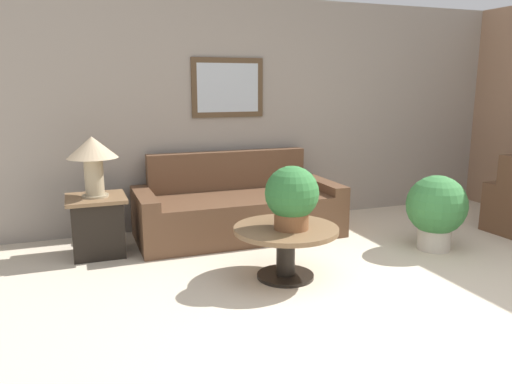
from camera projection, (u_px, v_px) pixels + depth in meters
The scene contains 8 objects.
ground_plane at pixel (444, 322), 3.50m from camera, with size 20.00×20.00×0.00m, color beige.
wall_back at pixel (278, 112), 5.99m from camera, with size 7.92×0.09×2.60m.
couch_main at pixel (238, 210), 5.47m from camera, with size 2.20×0.95×0.89m.
coffee_table at pixel (286, 241), 4.24m from camera, with size 0.89×0.89×0.45m.
side_table at pixel (98, 225), 4.84m from camera, with size 0.56×0.56×0.58m.
table_lamp at pixel (93, 154), 4.69m from camera, with size 0.47×0.47×0.58m.
potted_plant_on_table at pixel (292, 196), 4.11m from camera, with size 0.45×0.45×0.53m.
potted_plant_floor at pixel (436, 209), 4.96m from camera, with size 0.60×0.60×0.76m.
Camera 1 is at (-2.37, -2.56, 1.63)m, focal length 35.00 mm.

